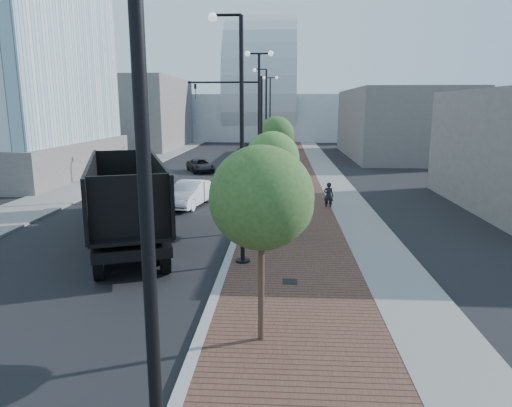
# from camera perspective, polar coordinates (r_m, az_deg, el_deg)

# --- Properties ---
(sidewalk) EXTENTS (7.00, 140.00, 0.12)m
(sidewalk) POSITION_cam_1_polar(r_m,az_deg,el_deg) (47.28, 5.03, 4.70)
(sidewalk) COLOR #4C2D23
(sidewalk) RESTS_ON ground
(concrete_strip) EXTENTS (2.40, 140.00, 0.13)m
(concrete_strip) POSITION_cam_1_polar(r_m,az_deg,el_deg) (47.43, 8.31, 4.65)
(concrete_strip) COLOR slate
(concrete_strip) RESTS_ON ground
(curb) EXTENTS (0.30, 140.00, 0.14)m
(curb) POSITION_cam_1_polar(r_m,az_deg,el_deg) (47.30, 0.78, 4.76)
(curb) COLOR gray
(curb) RESTS_ON ground
(west_sidewalk) EXTENTS (4.00, 140.00, 0.12)m
(west_sidewalk) POSITION_cam_1_polar(r_m,az_deg,el_deg) (49.61, -14.45, 4.71)
(west_sidewalk) COLOR slate
(west_sidewalk) RESTS_ON ground
(dump_truck) EXTENTS (7.39, 13.94, 3.80)m
(dump_truck) POSITION_cam_1_polar(r_m,az_deg,el_deg) (24.18, -15.90, 1.01)
(dump_truck) COLOR black
(dump_truck) RESTS_ON ground
(white_sedan) EXTENTS (2.49, 4.87, 1.53)m
(white_sedan) POSITION_cam_1_polar(r_m,az_deg,el_deg) (28.40, -8.25, 1.21)
(white_sedan) COLOR white
(white_sedan) RESTS_ON ground
(dark_car_mid) EXTENTS (3.47, 4.68, 1.18)m
(dark_car_mid) POSITION_cam_1_polar(r_m,az_deg,el_deg) (43.32, -6.92, 4.71)
(dark_car_mid) COLOR black
(dark_car_mid) RESTS_ON ground
(dark_car_far) EXTENTS (2.77, 4.60, 1.25)m
(dark_car_far) POSITION_cam_1_polar(r_m,az_deg,el_deg) (60.79, -1.05, 6.89)
(dark_car_far) COLOR black
(dark_car_far) RESTS_ON ground
(pedestrian) EXTENTS (0.68, 0.55, 1.61)m
(pedestrian) POSITION_cam_1_polar(r_m,az_deg,el_deg) (27.63, 8.99, 0.97)
(pedestrian) COLOR black
(pedestrian) RESTS_ON ground
(streetlight_0) EXTENTS (1.72, 0.56, 9.28)m
(streetlight_0) POSITION_cam_1_polar(r_m,az_deg,el_deg) (5.24, -13.44, -1.52)
(streetlight_0) COLOR black
(streetlight_0) RESTS_ON ground
(streetlight_1) EXTENTS (1.44, 0.56, 9.21)m
(streetlight_1) POSITION_cam_1_polar(r_m,az_deg,el_deg) (17.04, -2.13, 6.34)
(streetlight_1) COLOR black
(streetlight_1) RESTS_ON ground
(streetlight_2) EXTENTS (1.72, 0.56, 9.28)m
(streetlight_2) POSITION_cam_1_polar(r_m,az_deg,el_deg) (28.94, 0.37, 9.62)
(streetlight_2) COLOR black
(streetlight_2) RESTS_ON ground
(streetlight_3) EXTENTS (1.44, 0.56, 9.21)m
(streetlight_3) POSITION_cam_1_polar(r_m,az_deg,el_deg) (40.95, 1.10, 9.64)
(streetlight_3) COLOR black
(streetlight_3) RESTS_ON ground
(streetlight_4) EXTENTS (1.72, 0.56, 9.28)m
(streetlight_4) POSITION_cam_1_polar(r_m,az_deg,el_deg) (52.91, 1.75, 10.68)
(streetlight_4) COLOR black
(streetlight_4) RESTS_ON ground
(traffic_mast) EXTENTS (5.09, 0.20, 8.00)m
(traffic_mast) POSITION_cam_1_polar(r_m,az_deg,el_deg) (31.99, -0.98, 10.13)
(traffic_mast) COLOR black
(traffic_mast) RESTS_ON ground
(tree_0) EXTENTS (2.58, 2.56, 5.13)m
(tree_0) POSITION_cam_1_polar(r_m,az_deg,el_deg) (11.13, 0.92, 0.68)
(tree_0) COLOR #382619
(tree_0) RESTS_ON ground
(tree_1) EXTENTS (2.61, 2.60, 4.87)m
(tree_1) POSITION_cam_1_polar(r_m,az_deg,el_deg) (22.05, 2.15, 5.57)
(tree_1) COLOR #382619
(tree_1) RESTS_ON ground
(tree_2) EXTENTS (2.64, 2.64, 5.31)m
(tree_2) POSITION_cam_1_polar(r_m,az_deg,el_deg) (33.97, 2.60, 8.54)
(tree_2) COLOR #382619
(tree_2) RESTS_ON ground
(tree_3) EXTENTS (2.24, 2.16, 4.65)m
(tree_3) POSITION_cam_1_polar(r_m,az_deg,el_deg) (45.97, 2.81, 8.90)
(tree_3) COLOR #382619
(tree_3) RESTS_ON ground
(convention_center) EXTENTS (50.00, 30.00, 50.00)m
(convention_center) POSITION_cam_1_polar(r_m,az_deg,el_deg) (91.97, 0.81, 11.98)
(convention_center) COLOR #9EA5A8
(convention_center) RESTS_ON ground
(commercial_block_nw) EXTENTS (14.00, 20.00, 10.00)m
(commercial_block_nw) POSITION_cam_1_polar(r_m,az_deg,el_deg) (70.45, -15.21, 10.75)
(commercial_block_nw) COLOR #665F5B
(commercial_block_nw) RESTS_ON ground
(commercial_block_ne) EXTENTS (12.00, 22.00, 8.00)m
(commercial_block_ne) POSITION_cam_1_polar(r_m,az_deg,el_deg) (58.59, 17.31, 9.48)
(commercial_block_ne) COLOR #5F5956
(commercial_block_ne) RESTS_ON ground
(utility_cover_1) EXTENTS (0.50, 0.50, 0.02)m
(utility_cover_1) POSITION_cam_1_polar(r_m,az_deg,el_deg) (16.00, 4.23, -9.62)
(utility_cover_1) COLOR black
(utility_cover_1) RESTS_ON sidewalk
(utility_cover_2) EXTENTS (0.50, 0.50, 0.02)m
(utility_cover_2) POSITION_cam_1_polar(r_m,az_deg,el_deg) (26.54, 3.90, -0.85)
(utility_cover_2) COLOR black
(utility_cover_2) RESTS_ON sidewalk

